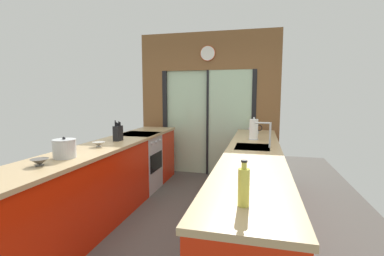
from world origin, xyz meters
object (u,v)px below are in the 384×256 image
at_px(oven_range, 139,162).
at_px(soap_bottle, 244,186).
at_px(paper_towel_roll, 254,130).
at_px(mixing_bowl_near, 40,162).
at_px(kettle, 255,128).
at_px(stock_pot, 64,149).
at_px(knife_block, 118,133).
at_px(mixing_bowl_far, 99,144).

height_order(oven_range, soap_bottle, soap_bottle).
xyz_separation_m(soap_bottle, paper_towel_roll, (-0.00, 2.36, 0.03)).
bearing_deg(mixing_bowl_near, kettle, 55.49).
distance_m(kettle, soap_bottle, 3.05).
height_order(stock_pot, kettle, stock_pot).
bearing_deg(soap_bottle, paper_towel_roll, 90.00).
bearing_deg(paper_towel_roll, stock_pot, -138.30).
distance_m(oven_range, kettle, 1.95).
bearing_deg(kettle, mixing_bowl_near, -124.51).
bearing_deg(kettle, knife_block, -145.57).
relative_size(mixing_bowl_far, soap_bottle, 0.57).
distance_m(mixing_bowl_near, soap_bottle, 1.84).
distance_m(mixing_bowl_near, stock_pot, 0.32).
distance_m(mixing_bowl_near, mixing_bowl_far, 0.91).
bearing_deg(knife_block, kettle, 34.43).
height_order(oven_range, paper_towel_roll, paper_towel_roll).
height_order(oven_range, stock_pot, stock_pot).
height_order(mixing_bowl_far, stock_pot, stock_pot).
bearing_deg(mixing_bowl_far, soap_bottle, -37.43).
bearing_deg(kettle, soap_bottle, -90.04).
bearing_deg(mixing_bowl_far, mixing_bowl_near, -90.00).
bearing_deg(mixing_bowl_near, soap_bottle, -14.34).
bearing_deg(knife_block, stock_pot, -90.00).
xyz_separation_m(mixing_bowl_near, mixing_bowl_far, (-0.00, 0.91, -0.00)).
relative_size(mixing_bowl_far, knife_block, 0.54).
distance_m(mixing_bowl_near, kettle, 3.15).
bearing_deg(mixing_bowl_near, oven_range, 90.51).
relative_size(stock_pot, soap_bottle, 0.84).
xyz_separation_m(mixing_bowl_far, stock_pot, (0.00, -0.59, 0.06)).
distance_m(oven_range, paper_towel_roll, 1.90).
distance_m(oven_range, knife_block, 0.90).
bearing_deg(oven_range, stock_pot, -89.39).
bearing_deg(oven_range, mixing_bowl_near, -89.49).
height_order(mixing_bowl_far, soap_bottle, soap_bottle).
height_order(oven_range, mixing_bowl_near, mixing_bowl_near).
distance_m(mixing_bowl_near, paper_towel_roll, 2.61).
relative_size(oven_range, mixing_bowl_near, 6.08).
bearing_deg(stock_pot, paper_towel_roll, 41.70).
bearing_deg(mixing_bowl_far, knife_block, 90.01).
relative_size(mixing_bowl_near, soap_bottle, 0.58).
relative_size(oven_range, kettle, 3.96).
height_order(knife_block, paper_towel_roll, paper_towel_roll).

